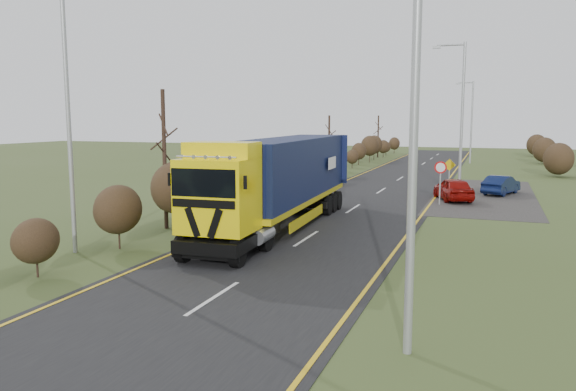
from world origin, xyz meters
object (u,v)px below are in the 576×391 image
at_px(car_red_hatchback, 453,189).
at_px(streetlight_near, 409,126).
at_px(car_blue_sedan, 501,185).
at_px(lorry, 280,177).
at_px(speed_sign, 440,174).

distance_m(car_red_hatchback, streetlight_near, 23.21).
height_order(car_blue_sedan, streetlight_near, streetlight_near).
bearing_deg(car_blue_sedan, streetlight_near, 105.44).
relative_size(car_blue_sedan, streetlight_near, 0.43).
height_order(lorry, speed_sign, lorry).
distance_m(streetlight_near, speed_sign, 21.04).
distance_m(car_red_hatchback, car_blue_sedan, 4.62).
bearing_deg(car_blue_sedan, car_red_hatchback, 74.69).
distance_m(lorry, streetlight_near, 13.63).
xyz_separation_m(lorry, streetlight_near, (7.06, -11.42, 2.38)).
relative_size(lorry, car_red_hatchback, 3.65).
bearing_deg(lorry, streetlight_near, -60.95).
distance_m(car_blue_sedan, streetlight_near, 27.02).
relative_size(streetlight_near, speed_sign, 3.47).
bearing_deg(car_red_hatchback, lorry, 40.87).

